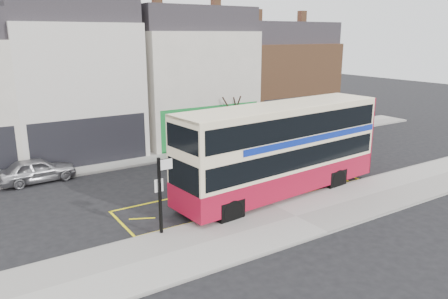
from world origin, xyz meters
TOP-DOWN VIEW (x-y plane):
  - ground at (0.00, 0.00)m, footprint 120.00×120.00m
  - pavement at (0.00, -2.30)m, footprint 40.00×4.00m
  - kerb at (0.00, -0.38)m, footprint 40.00×0.15m
  - far_pavement at (0.00, 11.00)m, footprint 50.00×3.00m
  - road_markings at (0.00, 1.60)m, footprint 14.00×3.40m
  - terrace_left at (-5.50, 14.99)m, footprint 8.00×8.01m
  - terrace_green_shop at (3.50, 14.99)m, footprint 9.00×8.01m
  - terrace_right at (12.50, 14.99)m, footprint 9.00×8.01m
  - double_decker_bus at (1.46, 0.60)m, footprint 12.29×3.79m
  - bus_stop_post at (-5.93, -0.52)m, footprint 0.82×0.14m
  - car_silver at (-9.05, 9.77)m, footprint 4.31×1.92m
  - car_grey at (1.29, 8.73)m, footprint 3.98×1.64m
  - car_white at (8.62, 8.46)m, footprint 5.19×2.73m
  - street_tree_right at (5.04, 10.90)m, footprint 2.27×2.27m

SIDE VIEW (x-z plane):
  - ground at x=0.00m, z-range 0.00..0.00m
  - road_markings at x=0.00m, z-range 0.00..0.01m
  - pavement at x=0.00m, z-range 0.00..0.15m
  - kerb at x=0.00m, z-range 0.00..0.15m
  - far_pavement at x=0.00m, z-range 0.00..0.15m
  - car_grey at x=1.29m, z-range 0.00..1.28m
  - car_white at x=8.62m, z-range 0.00..1.44m
  - car_silver at x=-9.05m, z-range 0.00..1.44m
  - bus_stop_post at x=-5.93m, z-range 0.46..3.77m
  - double_decker_bus at x=1.46m, z-range 0.12..4.96m
  - street_tree_right at x=5.04m, z-range 0.89..5.80m
  - terrace_right at x=12.50m, z-range -0.58..9.72m
  - terrace_green_shop at x=3.50m, z-range -0.58..10.72m
  - terrace_left at x=-5.50m, z-range -0.58..11.22m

